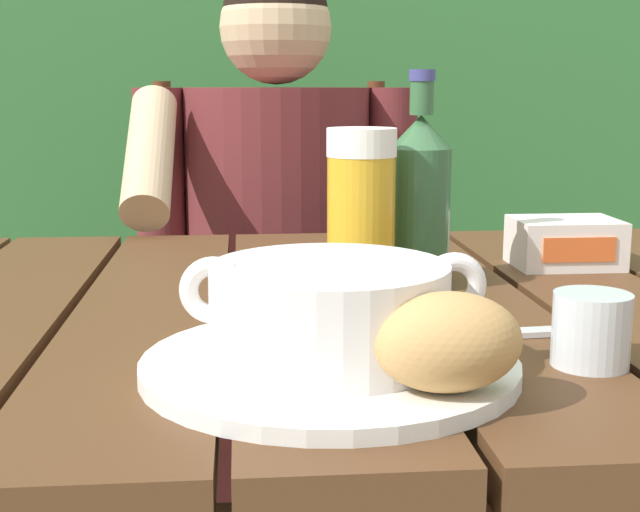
{
  "coord_description": "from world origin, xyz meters",
  "views": [
    {
      "loc": [
        -0.06,
        -0.86,
        0.99
      ],
      "look_at": [
        0.0,
        -0.13,
        0.84
      ],
      "focal_mm": 49.8,
      "sensor_mm": 36.0,
      "label": 1
    }
  ],
  "objects_px": {
    "beer_bottle": "(420,196)",
    "table_knife": "(473,334)",
    "serving_plate": "(335,365)",
    "water_glass_small": "(591,330)",
    "chair_near_diner": "(275,345)",
    "butter_tub": "(565,243)",
    "person_eating": "(277,252)",
    "bread_roll": "(447,342)",
    "soup_bowl": "(335,309)",
    "beer_glass": "(361,212)"
  },
  "relations": [
    {
      "from": "soup_bowl",
      "to": "beer_bottle",
      "type": "height_order",
      "value": "beer_bottle"
    },
    {
      "from": "serving_plate",
      "to": "bread_roll",
      "type": "distance_m",
      "value": 0.11
    },
    {
      "from": "beer_bottle",
      "to": "chair_near_diner",
      "type": "bearing_deg",
      "value": 99.38
    },
    {
      "from": "chair_near_diner",
      "to": "table_knife",
      "type": "distance_m",
      "value": 1.05
    },
    {
      "from": "person_eating",
      "to": "serving_plate",
      "type": "xyz_separation_m",
      "value": [
        0.01,
        -0.87,
        0.08
      ]
    },
    {
      "from": "serving_plate",
      "to": "butter_tub",
      "type": "xyz_separation_m",
      "value": [
        0.31,
        0.37,
        0.02
      ]
    },
    {
      "from": "person_eating",
      "to": "table_knife",
      "type": "distance_m",
      "value": 0.81
    },
    {
      "from": "water_glass_small",
      "to": "butter_tub",
      "type": "relative_size",
      "value": 0.49
    },
    {
      "from": "beer_glass",
      "to": "water_glass_small",
      "type": "distance_m",
      "value": 0.3
    },
    {
      "from": "beer_glass",
      "to": "water_glass_small",
      "type": "height_order",
      "value": "beer_glass"
    },
    {
      "from": "beer_bottle",
      "to": "table_knife",
      "type": "bearing_deg",
      "value": -89.16
    },
    {
      "from": "person_eating",
      "to": "bread_roll",
      "type": "relative_size",
      "value": 11.04
    },
    {
      "from": "chair_near_diner",
      "to": "butter_tub",
      "type": "relative_size",
      "value": 8.18
    },
    {
      "from": "chair_near_diner",
      "to": "beer_glass",
      "type": "distance_m",
      "value": 0.91
    },
    {
      "from": "person_eating",
      "to": "beer_glass",
      "type": "distance_m",
      "value": 0.64
    },
    {
      "from": "water_glass_small",
      "to": "table_knife",
      "type": "bearing_deg",
      "value": 131.67
    },
    {
      "from": "person_eating",
      "to": "serving_plate",
      "type": "distance_m",
      "value": 0.87
    },
    {
      "from": "serving_plate",
      "to": "person_eating",
      "type": "bearing_deg",
      "value": 90.47
    },
    {
      "from": "serving_plate",
      "to": "water_glass_small",
      "type": "bearing_deg",
      "value": 0.12
    },
    {
      "from": "person_eating",
      "to": "table_knife",
      "type": "height_order",
      "value": "person_eating"
    },
    {
      "from": "water_glass_small",
      "to": "table_knife",
      "type": "relative_size",
      "value": 0.37
    },
    {
      "from": "person_eating",
      "to": "bread_roll",
      "type": "height_order",
      "value": "person_eating"
    },
    {
      "from": "soup_bowl",
      "to": "beer_glass",
      "type": "bearing_deg",
      "value": 78.01
    },
    {
      "from": "chair_near_diner",
      "to": "person_eating",
      "type": "height_order",
      "value": "person_eating"
    },
    {
      "from": "water_glass_small",
      "to": "person_eating",
      "type": "bearing_deg",
      "value": 103.21
    },
    {
      "from": "chair_near_diner",
      "to": "bread_roll",
      "type": "relative_size",
      "value": 9.21
    },
    {
      "from": "butter_tub",
      "to": "chair_near_diner",
      "type": "bearing_deg",
      "value": 114.4
    },
    {
      "from": "bread_roll",
      "to": "butter_tub",
      "type": "height_order",
      "value": "bread_roll"
    },
    {
      "from": "butter_tub",
      "to": "soup_bowl",
      "type": "bearing_deg",
      "value": -130.21
    },
    {
      "from": "serving_plate",
      "to": "butter_tub",
      "type": "relative_size",
      "value": 2.33
    },
    {
      "from": "person_eating",
      "to": "butter_tub",
      "type": "height_order",
      "value": "person_eating"
    },
    {
      "from": "chair_near_diner",
      "to": "beer_glass",
      "type": "bearing_deg",
      "value": -85.98
    },
    {
      "from": "bread_roll",
      "to": "butter_tub",
      "type": "bearing_deg",
      "value": 61.15
    },
    {
      "from": "butter_tub",
      "to": "bread_roll",
      "type": "bearing_deg",
      "value": -118.85
    },
    {
      "from": "chair_near_diner",
      "to": "soup_bowl",
      "type": "bearing_deg",
      "value": -89.78
    },
    {
      "from": "beer_bottle",
      "to": "table_knife",
      "type": "height_order",
      "value": "beer_bottle"
    },
    {
      "from": "beer_glass",
      "to": "soup_bowl",
      "type": "bearing_deg",
      "value": -101.99
    },
    {
      "from": "beer_glass",
      "to": "person_eating",
      "type": "bearing_deg",
      "value": 95.6
    },
    {
      "from": "beer_bottle",
      "to": "table_knife",
      "type": "xyz_separation_m",
      "value": [
        0.0,
        -0.22,
        -0.09
      ]
    },
    {
      "from": "person_eating",
      "to": "table_knife",
      "type": "relative_size",
      "value": 7.41
    },
    {
      "from": "soup_bowl",
      "to": "person_eating",
      "type": "bearing_deg",
      "value": 90.47
    },
    {
      "from": "person_eating",
      "to": "water_glass_small",
      "type": "xyz_separation_m",
      "value": [
        0.2,
        -0.87,
        0.1
      ]
    },
    {
      "from": "person_eating",
      "to": "serving_plate",
      "type": "bearing_deg",
      "value": -89.53
    },
    {
      "from": "chair_near_diner",
      "to": "bread_roll",
      "type": "xyz_separation_m",
      "value": [
        0.07,
        -1.15,
        0.34
      ]
    },
    {
      "from": "chair_near_diner",
      "to": "beer_bottle",
      "type": "height_order",
      "value": "beer_bottle"
    },
    {
      "from": "person_eating",
      "to": "beer_bottle",
      "type": "relative_size",
      "value": 5.22
    },
    {
      "from": "table_knife",
      "to": "bread_roll",
      "type": "bearing_deg",
      "value": -110.9
    },
    {
      "from": "serving_plate",
      "to": "water_glass_small",
      "type": "xyz_separation_m",
      "value": [
        0.2,
        0.0,
        0.02
      ]
    },
    {
      "from": "beer_glass",
      "to": "beer_bottle",
      "type": "xyz_separation_m",
      "value": [
        0.07,
        0.05,
        0.01
      ]
    },
    {
      "from": "bread_roll",
      "to": "serving_plate",
      "type": "bearing_deg",
      "value": 130.6
    }
  ]
}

